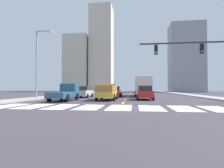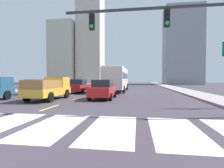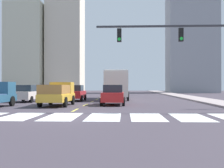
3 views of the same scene
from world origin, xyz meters
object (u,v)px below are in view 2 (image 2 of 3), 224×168
object	(u,v)px
sedan_near_left	(79,86)
traffic_signal_gantry	(192,30)
city_bus	(117,78)
sedan_far	(36,87)
sedan_near_right	(103,89)
pickup_stakebed	(51,89)

from	to	relation	value
sedan_near_left	traffic_signal_gantry	distance (m)	16.45
city_bus	sedan_far	size ratio (longest dim) A/B	2.45
sedan_near_right	traffic_signal_gantry	bearing A→B (deg)	-45.97
sedan_near_right	sedan_far	size ratio (longest dim) A/B	1.00
sedan_far	traffic_signal_gantry	distance (m)	18.27
pickup_stakebed	sedan_near_right	distance (m)	4.59
city_bus	sedan_far	bearing A→B (deg)	-148.85
city_bus	sedan_far	distance (m)	10.65
pickup_stakebed	traffic_signal_gantry	bearing A→B (deg)	-29.89
city_bus	sedan_near_left	bearing A→B (deg)	-143.94
sedan_near_left	traffic_signal_gantry	bearing A→B (deg)	-49.83
city_bus	traffic_signal_gantry	world-z (taller)	traffic_signal_gantry
sedan_near_left	sedan_far	distance (m)	5.06
sedan_near_right	sedan_far	xyz separation A→B (m)	(-8.96, 4.11, 0.00)
city_bus	sedan_near_left	xyz separation A→B (m)	(-4.52, -3.28, -1.09)
pickup_stakebed	sedan_near_left	distance (m)	7.18
sedan_near_right	city_bus	bearing A→B (deg)	90.84
sedan_far	traffic_signal_gantry	bearing A→B (deg)	-35.83
pickup_stakebed	sedan_near_right	world-z (taller)	pickup_stakebed
pickup_stakebed	traffic_signal_gantry	world-z (taller)	traffic_signal_gantry
pickup_stakebed	sedan_far	distance (m)	6.69
pickup_stakebed	sedan_near_left	bearing A→B (deg)	86.91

